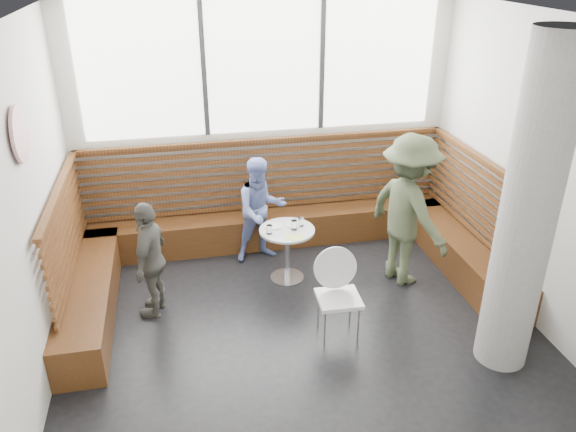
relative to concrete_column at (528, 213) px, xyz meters
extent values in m
cube|color=silver|center=(-1.85, 0.60, 0.00)|extent=(5.00, 5.00, 3.20)
cube|color=black|center=(-1.85, 0.60, -1.60)|extent=(5.00, 5.00, 0.01)
cube|color=white|center=(-1.85, 0.60, 1.60)|extent=(5.00, 5.00, 0.01)
cube|color=white|center=(-1.85, 3.08, 0.77)|extent=(4.50, 0.02, 1.65)
cube|color=#3F3F42|center=(-2.60, 3.06, 0.77)|extent=(0.06, 0.04, 1.65)
cube|color=#3F3F42|center=(-1.10, 3.06, 0.77)|extent=(0.06, 0.04, 1.65)
cube|color=#482912|center=(-1.85, 2.85, -1.38)|extent=(5.00, 0.50, 0.45)
cube|color=#482912|center=(-4.10, 1.85, -1.38)|extent=(0.50, 2.50, 0.45)
cube|color=#482912|center=(0.40, 1.85, -1.38)|extent=(0.50, 2.50, 0.45)
cube|color=#4E2B13|center=(-1.85, 3.02, -0.65)|extent=(4.88, 0.08, 0.98)
cube|color=#4E2B13|center=(-4.27, 1.85, -0.65)|extent=(0.08, 2.38, 0.98)
cube|color=#4E2B13|center=(0.57, 1.85, -0.65)|extent=(0.08, 2.38, 0.98)
cylinder|color=gray|center=(0.00, 0.00, 0.00)|extent=(0.50, 0.50, 3.20)
cylinder|color=white|center=(-4.31, 1.00, 0.70)|extent=(0.03, 0.50, 0.50)
cylinder|color=silver|center=(-1.80, 1.88, -1.59)|extent=(0.42, 0.42, 0.02)
cylinder|color=silver|center=(-1.80, 1.88, -1.26)|extent=(0.06, 0.06, 0.66)
cylinder|color=#B7B7BA|center=(-1.80, 1.88, -0.93)|extent=(0.67, 0.67, 0.03)
cube|color=white|center=(-1.51, 0.65, -1.13)|extent=(0.44, 0.42, 0.04)
cylinder|color=white|center=(-1.51, 0.84, -0.87)|extent=(0.46, 0.11, 0.46)
cylinder|color=silver|center=(-1.69, 0.50, -1.38)|extent=(0.02, 0.02, 0.45)
cylinder|color=silver|center=(-1.34, 0.50, -1.38)|extent=(0.02, 0.02, 0.45)
cylinder|color=silver|center=(-1.69, 0.81, -1.38)|extent=(0.02, 0.02, 0.45)
cylinder|color=silver|center=(-1.34, 0.81, -1.38)|extent=(0.02, 0.02, 0.45)
imported|color=#4C583B|center=(-0.40, 1.59, -0.67)|extent=(1.06, 1.36, 1.86)
imported|color=#7A8DD3|center=(-2.02, 2.46, -0.91)|extent=(0.75, 0.63, 1.39)
imported|color=#605E57|center=(-3.40, 1.51, -0.93)|extent=(0.54, 0.85, 1.35)
cylinder|color=white|center=(-1.95, 1.99, -0.91)|extent=(0.21, 0.21, 0.01)
cylinder|color=white|center=(-1.71, 1.97, -0.91)|extent=(0.19, 0.19, 0.01)
cylinder|color=white|center=(-2.03, 1.82, -0.86)|extent=(0.07, 0.07, 0.11)
cylinder|color=white|center=(-1.72, 1.86, -0.85)|extent=(0.07, 0.07, 0.12)
cylinder|color=white|center=(-1.62, 1.94, -0.86)|extent=(0.07, 0.07, 0.11)
cube|color=#A5C64C|center=(-1.76, 1.66, -0.91)|extent=(0.25, 0.21, 0.00)
camera|label=1|loc=(-3.02, -3.96, 2.15)|focal=35.00mm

